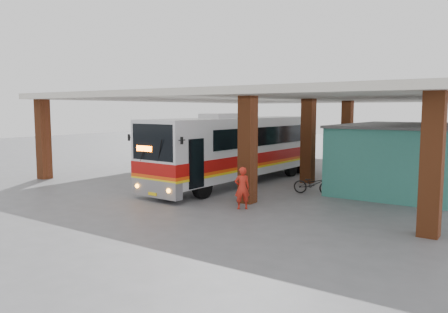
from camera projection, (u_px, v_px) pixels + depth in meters
ground at (228, 185)px, 22.05m from camera, size 90.00×90.00×0.00m
brick_columns at (297, 138)px, 25.11m from camera, size 20.10×21.60×4.35m
canopy_roof at (294, 98)px, 26.61m from camera, size 21.00×23.00×0.30m
shop_building at (403, 156)px, 20.94m from camera, size 5.20×8.20×3.11m
coach_bus at (239, 148)px, 22.59m from camera, size 3.16×12.50×3.61m
motorcycle at (313, 184)px, 19.65m from camera, size 1.85×0.98×0.92m
pedestrian at (242, 188)px, 16.67m from camera, size 0.70×0.69×1.63m
red_chair at (364, 172)px, 24.03m from camera, size 0.46×0.46×0.83m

